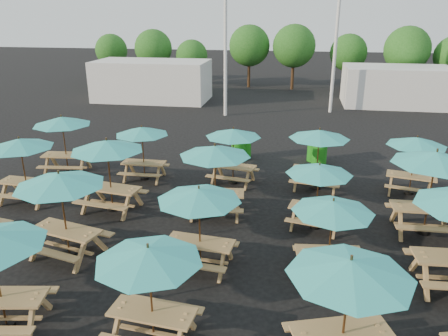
% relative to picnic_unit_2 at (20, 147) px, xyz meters
% --- Properties ---
extents(ground, '(120.00, 120.00, 0.00)m').
position_rel_picnic_unit_2_xyz_m(ground, '(6.57, -0.08, -1.97)').
color(ground, black).
rests_on(ground, ground).
extents(picnic_unit_2, '(2.25, 2.25, 2.26)m').
position_rel_picnic_unit_2_xyz_m(picnic_unit_2, '(0.00, 0.00, 0.00)').
color(picnic_unit_2, '#B2844F').
rests_on(picnic_unit_2, ground).
extents(picnic_unit_3, '(2.46, 2.46, 2.33)m').
position_rel_picnic_unit_2_xyz_m(picnic_unit_3, '(-0.06, 2.85, 0.06)').
color(picnic_unit_3, '#B2844F').
rests_on(picnic_unit_3, ground).
extents(picnic_unit_5, '(2.74, 2.74, 2.37)m').
position_rel_picnic_unit_2_xyz_m(picnic_unit_5, '(3.12, -3.05, 0.10)').
color(picnic_unit_5, '#B2844F').
rests_on(picnic_unit_5, ground).
extents(picnic_unit_6, '(2.61, 2.61, 2.40)m').
position_rel_picnic_unit_2_xyz_m(picnic_unit_6, '(3.12, -0.17, 0.12)').
color(picnic_unit_6, '#B2844F').
rests_on(picnic_unit_6, ground).
extents(picnic_unit_7, '(2.01, 2.01, 2.10)m').
position_rel_picnic_unit_2_xyz_m(picnic_unit_7, '(3.24, 2.65, -0.14)').
color(picnic_unit_7, '#B2844F').
rests_on(picnic_unit_7, ground).
extents(picnic_unit_8, '(2.25, 2.25, 2.14)m').
position_rel_picnic_unit_2_xyz_m(picnic_unit_8, '(6.36, -5.77, -0.10)').
color(picnic_unit_8, '#B2844F').
rests_on(picnic_unit_8, ground).
extents(picnic_unit_9, '(2.31, 2.31, 2.19)m').
position_rel_picnic_unit_2_xyz_m(picnic_unit_9, '(6.70, -2.99, -0.07)').
color(picnic_unit_9, '#B2844F').
rests_on(picnic_unit_9, ground).
extents(picnic_unit_10, '(2.47, 2.47, 2.33)m').
position_rel_picnic_unit_2_xyz_m(picnic_unit_10, '(6.52, 0.05, 0.06)').
color(picnic_unit_10, '#B2844F').
rests_on(picnic_unit_10, ground).
extents(picnic_unit_11, '(2.40, 2.40, 2.14)m').
position_rel_picnic_unit_2_xyz_m(picnic_unit_11, '(6.69, 2.81, -0.10)').
color(picnic_unit_11, '#B2844F').
rests_on(picnic_unit_11, ground).
extents(picnic_unit_12, '(2.78, 2.78, 2.30)m').
position_rel_picnic_unit_2_xyz_m(picnic_unit_12, '(9.95, -5.84, 0.03)').
color(picnic_unit_12, '#B2844F').
rests_on(picnic_unit_12, ground).
extents(picnic_unit_13, '(2.16, 2.16, 2.04)m').
position_rel_picnic_unit_2_xyz_m(picnic_unit_13, '(9.88, -2.86, -0.19)').
color(picnic_unit_13, '#B2844F').
rests_on(picnic_unit_13, ground).
extents(picnic_unit_14, '(2.30, 2.30, 2.03)m').
position_rel_picnic_unit_2_xyz_m(picnic_unit_14, '(9.66, -0.34, -0.20)').
color(picnic_unit_14, '#B2844F').
rests_on(picnic_unit_14, ground).
extents(picnic_unit_15, '(2.46, 2.46, 2.25)m').
position_rel_picnic_unit_2_xyz_m(picnic_unit_15, '(9.76, 2.78, -0.01)').
color(picnic_unit_15, '#B2844F').
rests_on(picnic_unit_15, ground).
extents(picnic_unit_18, '(2.46, 2.46, 2.54)m').
position_rel_picnic_unit_2_xyz_m(picnic_unit_18, '(12.81, -0.15, 0.24)').
color(picnic_unit_18, '#B2844F').
rests_on(picnic_unit_18, ground).
extents(picnic_unit_19, '(2.44, 2.44, 2.12)m').
position_rel_picnic_unit_2_xyz_m(picnic_unit_19, '(13.05, 2.83, -0.12)').
color(picnic_unit_19, '#B2844F').
rests_on(picnic_unit_19, ground).
extents(waste_bin_0, '(0.63, 0.63, 1.01)m').
position_rel_picnic_unit_2_xyz_m(waste_bin_0, '(6.52, 5.59, -1.47)').
color(waste_bin_0, '#1B8217').
rests_on(waste_bin_0, ground).
extents(waste_bin_1, '(0.63, 0.63, 1.01)m').
position_rel_picnic_unit_2_xyz_m(waste_bin_1, '(6.72, 5.92, -1.47)').
color(waste_bin_1, '#1B8217').
rests_on(waste_bin_1, ground).
extents(waste_bin_2, '(0.63, 0.63, 1.01)m').
position_rel_picnic_unit_2_xyz_m(waste_bin_2, '(9.79, 5.99, -1.47)').
color(waste_bin_2, '#1B8217').
rests_on(waste_bin_2, ground).
extents(waste_bin_3, '(0.63, 0.63, 1.01)m').
position_rel_picnic_unit_2_xyz_m(waste_bin_3, '(9.98, 5.52, -1.47)').
color(waste_bin_3, '#1B8217').
rests_on(waste_bin_3, ground).
extents(mast_0, '(0.20, 0.20, 12.00)m').
position_rel_picnic_unit_2_xyz_m(mast_0, '(4.57, 13.92, 4.03)').
color(mast_0, silver).
rests_on(mast_0, ground).
extents(mast_1, '(0.20, 0.20, 12.00)m').
position_rel_picnic_unit_2_xyz_m(mast_1, '(11.07, 15.92, 4.03)').
color(mast_1, silver).
rests_on(mast_1, ground).
extents(event_tent_0, '(8.00, 4.00, 2.80)m').
position_rel_picnic_unit_2_xyz_m(event_tent_0, '(-1.43, 17.92, -0.57)').
color(event_tent_0, silver).
rests_on(event_tent_0, ground).
extents(event_tent_1, '(7.00, 4.00, 2.60)m').
position_rel_picnic_unit_2_xyz_m(event_tent_1, '(15.57, 18.92, -0.67)').
color(event_tent_1, silver).
rests_on(event_tent_1, ground).
extents(tree_0, '(2.80, 2.80, 4.24)m').
position_rel_picnic_unit_2_xyz_m(tree_0, '(-7.50, 25.17, 0.86)').
color(tree_0, '#382314').
rests_on(tree_0, ground).
extents(tree_1, '(3.11, 3.11, 4.72)m').
position_rel_picnic_unit_2_xyz_m(tree_1, '(-3.17, 23.82, 1.18)').
color(tree_1, '#382314').
rests_on(tree_1, ground).
extents(tree_2, '(2.59, 2.59, 3.93)m').
position_rel_picnic_unit_2_xyz_m(tree_2, '(0.18, 23.57, 0.66)').
color(tree_2, '#382314').
rests_on(tree_2, ground).
extents(tree_3, '(3.36, 3.36, 5.09)m').
position_rel_picnic_unit_2_xyz_m(tree_3, '(4.82, 24.64, 1.44)').
color(tree_3, '#382314').
rests_on(tree_3, ground).
extents(tree_4, '(3.41, 3.41, 5.17)m').
position_rel_picnic_unit_2_xyz_m(tree_4, '(8.47, 24.18, 1.49)').
color(tree_4, '#382314').
rests_on(tree_4, ground).
extents(tree_5, '(2.94, 2.94, 4.45)m').
position_rel_picnic_unit_2_xyz_m(tree_5, '(12.80, 24.59, 1.00)').
color(tree_5, '#382314').
rests_on(tree_5, ground).
extents(tree_6, '(3.38, 3.38, 5.13)m').
position_rel_picnic_unit_2_xyz_m(tree_6, '(16.81, 22.82, 1.46)').
color(tree_6, '#382314').
rests_on(tree_6, ground).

